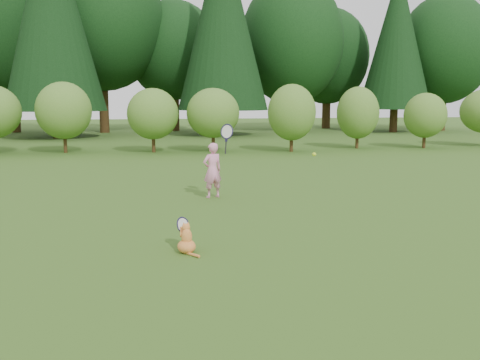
{
  "coord_description": "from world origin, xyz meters",
  "views": [
    {
      "loc": [
        -1.4,
        -8.55,
        2.14
      ],
      "look_at": [
        0.2,
        0.8,
        0.7
      ],
      "focal_mm": 40.0,
      "sensor_mm": 36.0,
      "label": 1
    }
  ],
  "objects": [
    {
      "name": "child",
      "position": [
        -0.04,
        2.92,
        0.63
      ],
      "size": [
        0.72,
        0.51,
        1.8
      ],
      "rotation": [
        0.0,
        0.0,
        3.49
      ],
      "color": "pink",
      "rests_on": "ground"
    },
    {
      "name": "woodland_backdrop",
      "position": [
        0.0,
        23.0,
        7.5
      ],
      "size": [
        48.0,
        10.0,
        15.0
      ],
      "primitive_type": null,
      "color": "black",
      "rests_on": "ground"
    },
    {
      "name": "shrub_row",
      "position": [
        0.0,
        13.0,
        1.4
      ],
      "size": [
        28.0,
        3.0,
        2.8
      ],
      "primitive_type": null,
      "color": "#487A26",
      "rests_on": "ground"
    },
    {
      "name": "cat",
      "position": [
        -0.91,
        -1.23,
        0.22
      ],
      "size": [
        0.35,
        0.65,
        0.58
      ],
      "rotation": [
        0.0,
        0.0,
        0.15
      ],
      "color": "#C95826",
      "rests_on": "ground"
    },
    {
      "name": "ground",
      "position": [
        0.0,
        0.0,
        0.0
      ],
      "size": [
        100.0,
        100.0,
        0.0
      ],
      "primitive_type": "plane",
      "color": "#335818",
      "rests_on": "ground"
    },
    {
      "name": "tennis_ball",
      "position": [
        1.32,
        -0.02,
        1.23
      ],
      "size": [
        0.07,
        0.07,
        0.07
      ],
      "color": "#CCDC19",
      "rests_on": "ground"
    }
  ]
}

